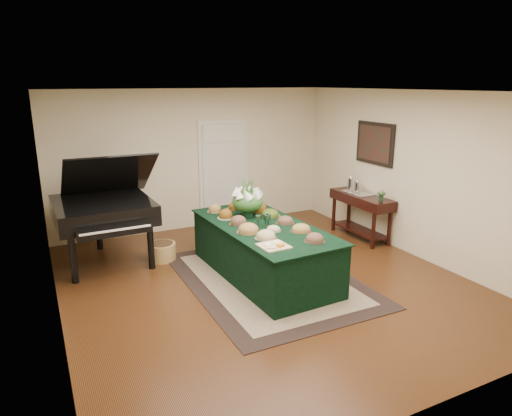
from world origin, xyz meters
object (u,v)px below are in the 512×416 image
buffet_table (263,250)px  mahogany_sideboard (361,205)px  floral_centerpiece (248,198)px  grand_piano (104,209)px

buffet_table → mahogany_sideboard: mahogany_sideboard is taller
buffet_table → mahogany_sideboard: size_ratio=1.94×
floral_centerpiece → grand_piano: grand_piano is taller
buffet_table → grand_piano: 2.61m
grand_piano → floral_centerpiece: bearing=-28.0°
mahogany_sideboard → floral_centerpiece: bearing=-175.0°
buffet_table → grand_piano: size_ratio=1.49×
buffet_table → floral_centerpiece: size_ratio=5.33×
buffet_table → mahogany_sideboard: 2.52m
grand_piano → mahogany_sideboard: size_ratio=1.31×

